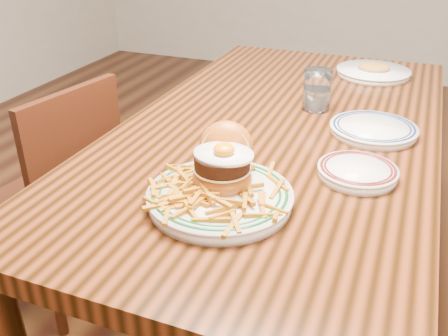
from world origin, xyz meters
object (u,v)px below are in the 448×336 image
at_px(side_plate, 358,171).
at_px(table, 279,152).
at_px(main_plate, 221,183).
at_px(chair_left, 60,193).

bearing_deg(side_plate, table, 123.88).
relative_size(table, main_plate, 4.99).
bearing_deg(chair_left, side_plate, 3.46).
bearing_deg(main_plate, side_plate, 24.52).
xyz_separation_m(table, chair_left, (-0.71, -0.14, -0.22)).
bearing_deg(chair_left, main_plate, -13.95).
bearing_deg(side_plate, main_plate, -152.81).
relative_size(table, chair_left, 1.95).
distance_m(main_plate, side_plate, 0.33).
relative_size(main_plate, side_plate, 1.77).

